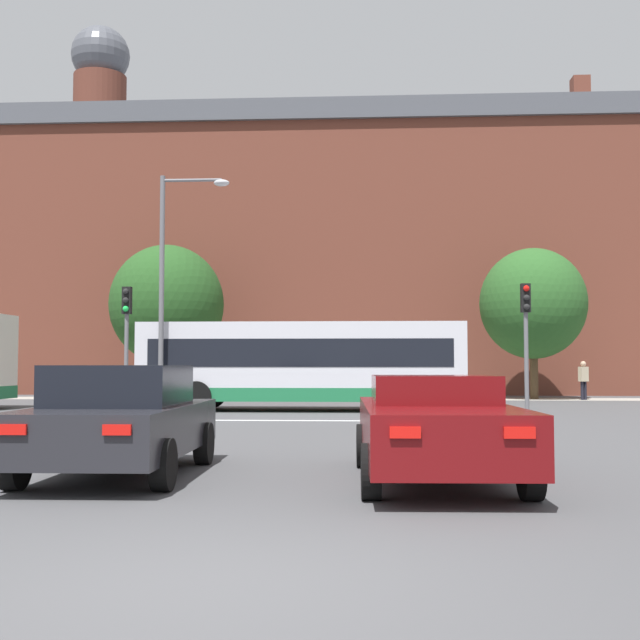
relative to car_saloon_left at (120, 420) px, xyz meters
The scene contains 16 objects.
ground_plane 5.82m from the car_saloon_left, 66.56° to the right, with size 400.00×400.00×0.00m, color #474749.
stop_line_strip 11.24m from the car_saloon_left, 78.19° to the left, with size 8.58×0.30×0.01m, color silver.
far_pavement 25.05m from the car_saloon_left, 84.74° to the left, with size 69.54×2.50×0.01m, color #A09B91.
brick_civic_building 36.54m from the car_saloon_left, 80.30° to the left, with size 46.90×13.25×21.81m.
car_saloon_left is the anchor object (origin of this frame).
car_roadster_right 4.30m from the car_saloon_left, ahead, with size 2.12×4.77×1.38m.
bus_crossing_lead 15.79m from the car_saloon_left, 85.37° to the left, with size 10.63×2.74×2.90m.
traffic_light_far_left 24.91m from the car_saloon_left, 98.47° to the left, with size 0.26×0.31×4.33m.
traffic_light_near_left 12.80m from the car_saloon_left, 106.57° to the left, with size 0.26×0.31×3.81m.
traffic_light_near_right 14.05m from the car_saloon_left, 55.81° to the left, with size 0.26×0.31×3.78m.
street_lamp_junction 14.91m from the car_saloon_left, 100.93° to the left, with size 2.24×0.36×7.58m.
pedestrian_waiting 27.40m from the car_saloon_left, 62.24° to the left, with size 0.46×0.38×1.68m.
pedestrian_walking_east 25.39m from the car_saloon_left, 75.02° to the left, with size 0.30×0.44×1.84m.
pedestrian_walking_west 24.26m from the car_saloon_left, 83.61° to the left, with size 0.36×0.45×1.77m.
tree_by_building 27.42m from the car_saloon_left, 66.59° to the left, with size 4.68×4.68×6.70m.
tree_kerbside 26.22m from the car_saloon_left, 102.76° to the left, with size 5.22×5.22×7.04m.
Camera 1 is at (1.08, -5.63, 1.53)m, focal length 45.00 mm.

